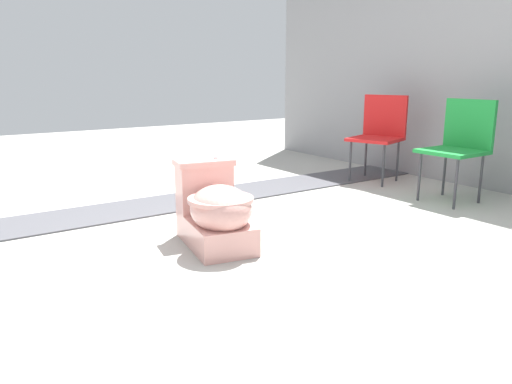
# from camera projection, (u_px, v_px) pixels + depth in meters

# --- Properties ---
(ground_plane) EXTENTS (14.00, 14.00, 0.00)m
(ground_plane) POSITION_uv_depth(u_px,v_px,m) (242.00, 241.00, 3.17)
(ground_plane) COLOR #A8A59E
(gravel_strip) EXTENTS (0.56, 8.00, 0.01)m
(gravel_strip) POSITION_uv_depth(u_px,v_px,m) (221.00, 195.00, 4.34)
(gravel_strip) COLOR #4C4C51
(gravel_strip) RESTS_ON ground
(toilet) EXTENTS (0.69, 0.48, 0.52)m
(toilet) POSITION_uv_depth(u_px,v_px,m) (216.00, 211.00, 3.04)
(toilet) COLOR #E09E93
(toilet) RESTS_ON ground
(folding_chair_left) EXTENTS (0.56, 0.56, 0.83)m
(folding_chair_left) POSITION_uv_depth(u_px,v_px,m) (380.00, 129.00, 4.88)
(folding_chair_left) COLOR red
(folding_chair_left) RESTS_ON ground
(folding_chair_middle) EXTENTS (0.44, 0.44, 0.83)m
(folding_chair_middle) POSITION_uv_depth(u_px,v_px,m) (460.00, 139.00, 4.08)
(folding_chair_middle) COLOR #1E8C38
(folding_chair_middle) RESTS_ON ground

